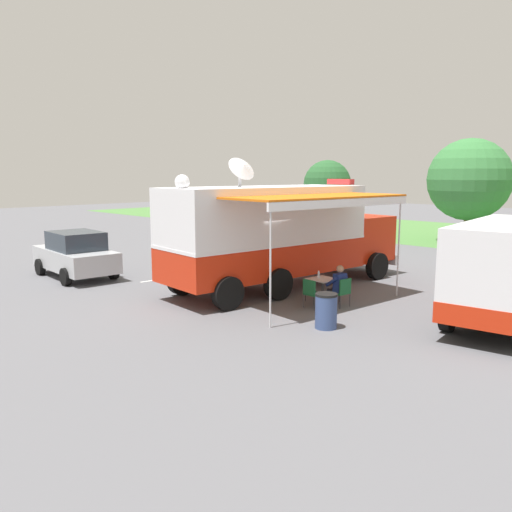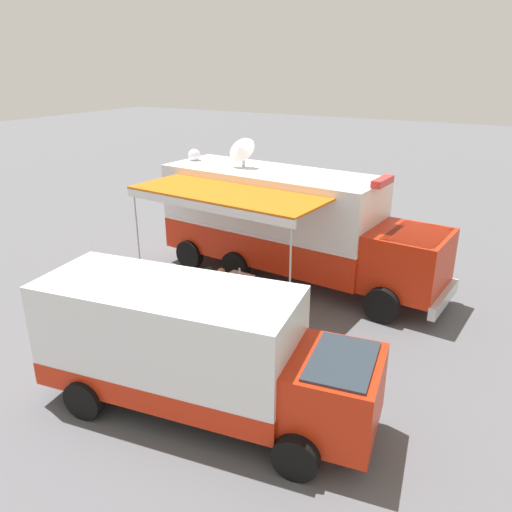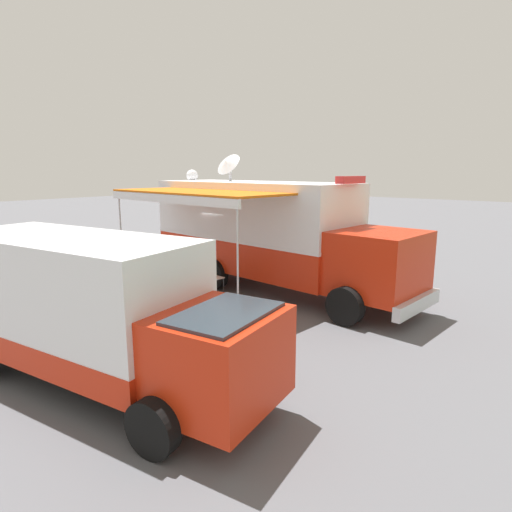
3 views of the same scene
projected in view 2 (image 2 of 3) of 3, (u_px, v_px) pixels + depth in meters
The scene contains 11 objects.
ground_plane at pixel (270, 272), 17.30m from camera, with size 100.00×100.00×0.00m, color #5B5B60.
lot_stripe at pixel (317, 239), 20.45m from camera, with size 0.12×4.80×0.01m, color silver.
command_truck at pixel (290, 222), 16.18m from camera, with size 5.34×9.66×4.53m.
folding_table at pixel (237, 279), 15.09m from camera, with size 0.87×0.87×0.73m.
water_bottle at pixel (240, 272), 15.17m from camera, with size 0.07×0.07×0.22m.
folding_chair_at_table at pixel (220, 293), 14.54m from camera, with size 0.52×0.52×0.87m.
folding_chair_beside_table at pixel (209, 281), 15.32m from camera, with size 0.52×0.52×0.87m.
seated_responder at pixel (224, 286), 14.64m from camera, with size 0.69×0.58×1.25m.
trash_bin at pixel (143, 292), 14.69m from camera, with size 0.57×0.57×0.91m.
support_truck at pixel (193, 351), 10.00m from camera, with size 3.08×7.03×2.70m.
car_behind_truck at pixel (270, 193), 24.01m from camera, with size 4.31×2.22×1.76m.
Camera 2 is at (14.14, 7.37, 6.75)m, focal length 35.32 mm.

